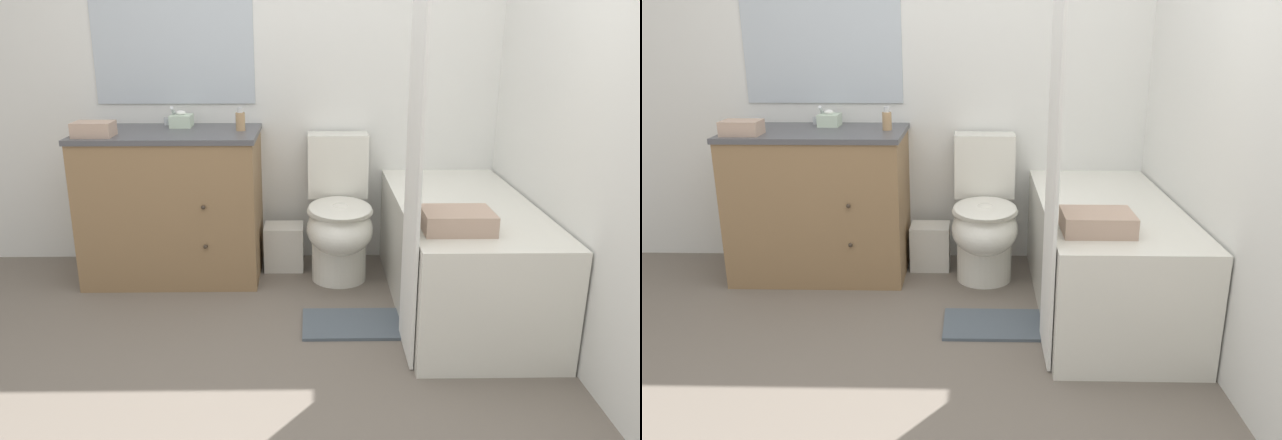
# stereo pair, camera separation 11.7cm
# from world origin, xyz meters

# --- Properties ---
(ground_plane) EXTENTS (14.00, 14.00, 0.00)m
(ground_plane) POSITION_xyz_m (0.00, 0.00, 0.00)
(ground_plane) COLOR #6B6056
(wall_back) EXTENTS (8.00, 0.06, 2.50)m
(wall_back) POSITION_xyz_m (-0.01, 1.62, 1.25)
(wall_back) COLOR silver
(wall_back) RESTS_ON ground_plane
(wall_right) EXTENTS (0.05, 2.60, 2.50)m
(wall_right) POSITION_xyz_m (1.26, 0.80, 1.25)
(wall_right) COLOR silver
(wall_right) RESTS_ON ground_plane
(vanity_cabinet) EXTENTS (1.02, 0.61, 0.87)m
(vanity_cabinet) POSITION_xyz_m (-0.72, 1.31, 0.45)
(vanity_cabinet) COLOR olive
(vanity_cabinet) RESTS_ON ground_plane
(sink_faucet) EXTENTS (0.14, 0.12, 0.12)m
(sink_faucet) POSITION_xyz_m (-0.72, 1.51, 0.91)
(sink_faucet) COLOR silver
(sink_faucet) RESTS_ON vanity_cabinet
(toilet) EXTENTS (0.38, 0.68, 0.82)m
(toilet) POSITION_xyz_m (0.25, 1.24, 0.36)
(toilet) COLOR silver
(toilet) RESTS_ON ground_plane
(bathtub) EXTENTS (0.69, 1.50, 0.57)m
(bathtub) POSITION_xyz_m (0.88, 0.85, 0.29)
(bathtub) COLOR silver
(bathtub) RESTS_ON ground_plane
(shower_curtain) EXTENTS (0.01, 0.35, 1.98)m
(shower_curtain) POSITION_xyz_m (0.52, 0.34, 1.00)
(shower_curtain) COLOR white
(shower_curtain) RESTS_ON ground_plane
(wastebasket) EXTENTS (0.24, 0.20, 0.28)m
(wastebasket) POSITION_xyz_m (-0.08, 1.39, 0.14)
(wastebasket) COLOR silver
(wastebasket) RESTS_ON ground_plane
(tissue_box) EXTENTS (0.12, 0.14, 0.10)m
(tissue_box) POSITION_xyz_m (-0.68, 1.46, 0.91)
(tissue_box) COLOR silver
(tissue_box) RESTS_ON vanity_cabinet
(soap_dispenser) EXTENTS (0.05, 0.05, 0.13)m
(soap_dispenser) POSITION_xyz_m (-0.31, 1.32, 0.93)
(soap_dispenser) COLOR tan
(soap_dispenser) RESTS_ON vanity_cabinet
(hand_towel_folded) EXTENTS (0.21, 0.16, 0.08)m
(hand_towel_folded) POSITION_xyz_m (-1.09, 1.14, 0.91)
(hand_towel_folded) COLOR tan
(hand_towel_folded) RESTS_ON vanity_cabinet
(bath_towel_folded) EXTENTS (0.31, 0.24, 0.09)m
(bath_towel_folded) POSITION_xyz_m (0.74, 0.40, 0.62)
(bath_towel_folded) COLOR tan
(bath_towel_folded) RESTS_ON bathtub
(bath_mat) EXTENTS (0.50, 0.33, 0.02)m
(bath_mat) POSITION_xyz_m (0.29, 0.60, 0.01)
(bath_mat) COLOR #4C5660
(bath_mat) RESTS_ON ground_plane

